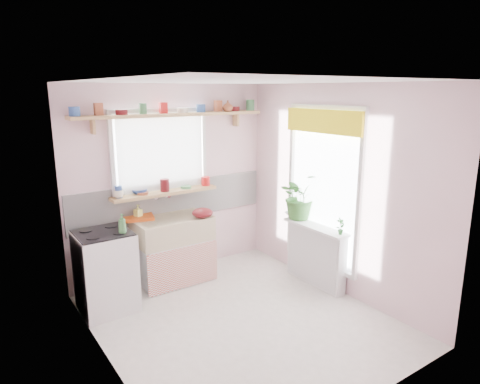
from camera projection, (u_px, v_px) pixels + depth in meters
room at (245, 176)px, 5.36m from camera, size 3.20×3.20×3.20m
sink_unit at (174, 249)px, 5.48m from camera, size 0.95×0.65×1.11m
cooker at (106, 271)px, 4.75m from camera, size 0.58×0.58×0.93m
radiator_ledge at (316, 254)px, 5.41m from camera, size 0.22×0.95×0.78m
windowsill at (165, 193)px, 5.46m from camera, size 1.40×0.22×0.04m
pine_shelf at (173, 115)px, 5.31m from camera, size 2.52×0.24×0.04m
shelf_crockery at (171, 109)px, 5.28m from camera, size 2.47×0.11×0.12m
sill_crockery at (165, 187)px, 5.44m from camera, size 1.35×0.11×0.12m
dish_tray at (138, 217)px, 5.33m from camera, size 0.44×0.38×0.04m
colander at (202, 213)px, 5.39m from camera, size 0.28×0.28×0.12m
jade_plant at (300, 196)px, 5.56m from camera, size 0.56×0.49×0.61m
fruit_bowl at (297, 215)px, 5.65m from camera, size 0.31×0.31×0.07m
herb_pot at (341, 226)px, 4.97m from camera, size 0.11×0.07×0.20m
soap_bottle_sink at (138, 212)px, 5.32m from camera, size 0.10×0.10×0.18m
sill_cup at (118, 194)px, 5.11m from camera, size 0.15×0.15×0.10m
sill_bowl at (139, 191)px, 5.32m from camera, size 0.23×0.23×0.06m
shelf_vase at (228, 106)px, 5.66m from camera, size 0.17×0.17×0.14m
cooker_bottle at (122, 224)px, 4.57m from camera, size 0.11×0.11×0.22m
fruit at (297, 210)px, 5.64m from camera, size 0.20×0.14×0.10m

